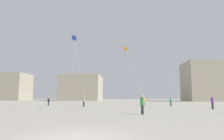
{
  "coord_description": "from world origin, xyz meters",
  "views": [
    {
      "loc": [
        1.99,
        -8.41,
        1.62
      ],
      "look_at": [
        0.0,
        19.61,
        5.4
      ],
      "focal_mm": 32.38,
      "sensor_mm": 36.0,
      "label": 1
    }
  ],
  "objects_px": {
    "person_in_purple": "(212,102)",
    "person_in_black": "(49,101)",
    "building_right_hall": "(209,82)",
    "person_in_grey": "(84,101)",
    "person_in_orange": "(144,101)",
    "building_centre_hall": "(82,88)",
    "person_in_teal": "(171,101)",
    "kite_amber_diamond": "(126,49)",
    "person_in_green": "(142,104)",
    "kite_cyan_diamond": "(177,53)",
    "kite_cobalt_delta": "(74,39)",
    "building_left_hall": "(15,87)"
  },
  "relations": [
    {
      "from": "person_in_black",
      "to": "building_centre_hall",
      "type": "height_order",
      "value": "building_centre_hall"
    },
    {
      "from": "kite_amber_diamond",
      "to": "building_centre_hall",
      "type": "bearing_deg",
      "value": 111.31
    },
    {
      "from": "person_in_green",
      "to": "building_centre_hall",
      "type": "relative_size",
      "value": 0.1
    },
    {
      "from": "person_in_grey",
      "to": "building_right_hall",
      "type": "distance_m",
      "value": 63.62
    },
    {
      "from": "person_in_black",
      "to": "person_in_teal",
      "type": "bearing_deg",
      "value": -110.66
    },
    {
      "from": "kite_cobalt_delta",
      "to": "building_left_hall",
      "type": "height_order",
      "value": "building_left_hall"
    },
    {
      "from": "person_in_grey",
      "to": "person_in_orange",
      "type": "bearing_deg",
      "value": -172.82
    },
    {
      "from": "person_in_teal",
      "to": "kite_amber_diamond",
      "type": "distance_m",
      "value": 13.6
    },
    {
      "from": "person_in_purple",
      "to": "building_centre_hall",
      "type": "height_order",
      "value": "building_centre_hall"
    },
    {
      "from": "building_right_hall",
      "to": "person_in_grey",
      "type": "bearing_deg",
      "value": -129.57
    },
    {
      "from": "person_in_green",
      "to": "building_right_hall",
      "type": "height_order",
      "value": "building_right_hall"
    },
    {
      "from": "person_in_green",
      "to": "building_centre_hall",
      "type": "xyz_separation_m",
      "value": [
        -22.49,
        74.81,
        4.85
      ]
    },
    {
      "from": "person_in_orange",
      "to": "person_in_purple",
      "type": "relative_size",
      "value": 0.9
    },
    {
      "from": "person_in_black",
      "to": "building_right_hall",
      "type": "xyz_separation_m",
      "value": [
        47.58,
        45.87,
        6.9
      ]
    },
    {
      "from": "person_in_black",
      "to": "person_in_green",
      "type": "bearing_deg",
      "value": -160.04
    },
    {
      "from": "person_in_grey",
      "to": "kite_amber_diamond",
      "type": "height_order",
      "value": "kite_amber_diamond"
    },
    {
      "from": "person_in_orange",
      "to": "person_in_grey",
      "type": "relative_size",
      "value": 0.91
    },
    {
      "from": "person_in_purple",
      "to": "person_in_black",
      "type": "bearing_deg",
      "value": 116.87
    },
    {
      "from": "building_centre_hall",
      "to": "building_left_hall",
      "type": "bearing_deg",
      "value": 171.9
    },
    {
      "from": "person_in_black",
      "to": "kite_cobalt_delta",
      "type": "bearing_deg",
      "value": -122.73
    },
    {
      "from": "kite_cobalt_delta",
      "to": "person_in_black",
      "type": "bearing_deg",
      "value": 169.45
    },
    {
      "from": "kite_cyan_diamond",
      "to": "building_left_hall",
      "type": "bearing_deg",
      "value": 142.19
    },
    {
      "from": "person_in_purple",
      "to": "kite_cyan_diamond",
      "type": "relative_size",
      "value": 0.17
    },
    {
      "from": "person_in_grey",
      "to": "person_in_teal",
      "type": "distance_m",
      "value": 15.74
    },
    {
      "from": "person_in_purple",
      "to": "kite_cobalt_delta",
      "type": "bearing_deg",
      "value": 115.12
    },
    {
      "from": "person_in_purple",
      "to": "kite_amber_diamond",
      "type": "xyz_separation_m",
      "value": [
        -11.64,
        12.19,
        10.42
      ]
    },
    {
      "from": "person_in_black",
      "to": "person_in_teal",
      "type": "distance_m",
      "value": 22.65
    },
    {
      "from": "kite_cobalt_delta",
      "to": "person_in_grey",
      "type": "bearing_deg",
      "value": -39.32
    },
    {
      "from": "person_in_orange",
      "to": "person_in_teal",
      "type": "distance_m",
      "value": 4.85
    },
    {
      "from": "person_in_orange",
      "to": "person_in_green",
      "type": "distance_m",
      "value": 19.46
    },
    {
      "from": "building_centre_hall",
      "to": "kite_cobalt_delta",
      "type": "bearing_deg",
      "value": -78.99
    },
    {
      "from": "person_in_orange",
      "to": "person_in_grey",
      "type": "xyz_separation_m",
      "value": [
        -10.61,
        -4.5,
        0.09
      ]
    },
    {
      "from": "kite_cyan_diamond",
      "to": "person_in_green",
      "type": "bearing_deg",
      "value": -110.65
    },
    {
      "from": "person_in_black",
      "to": "kite_cyan_diamond",
      "type": "relative_size",
      "value": 0.15
    },
    {
      "from": "person_in_green",
      "to": "person_in_orange",
      "type": "bearing_deg",
      "value": 69.68
    },
    {
      "from": "person_in_green",
      "to": "kite_amber_diamond",
      "type": "distance_m",
      "value": 23.62
    },
    {
      "from": "person_in_orange",
      "to": "building_centre_hall",
      "type": "xyz_separation_m",
      "value": [
        -24.32,
        55.44,
        4.95
      ]
    },
    {
      "from": "person_in_orange",
      "to": "building_left_hall",
      "type": "height_order",
      "value": "building_left_hall"
    },
    {
      "from": "person_in_purple",
      "to": "building_right_hall",
      "type": "xyz_separation_m",
      "value": [
        21.42,
        54.68,
        6.79
      ]
    },
    {
      "from": "person_in_black",
      "to": "building_centre_hall",
      "type": "distance_m",
      "value": 57.62
    },
    {
      "from": "person_in_purple",
      "to": "building_right_hall",
      "type": "distance_m",
      "value": 59.12
    },
    {
      "from": "person_in_green",
      "to": "person_in_purple",
      "type": "height_order",
      "value": "person_in_purple"
    },
    {
      "from": "person_in_grey",
      "to": "building_left_hall",
      "type": "bearing_deg",
      "value": -68.44
    },
    {
      "from": "kite_cyan_diamond",
      "to": "person_in_teal",
      "type": "bearing_deg",
      "value": -112.72
    },
    {
      "from": "kite_amber_diamond",
      "to": "building_left_hall",
      "type": "bearing_deg",
      "value": 134.08
    },
    {
      "from": "kite_cobalt_delta",
      "to": "person_in_green",
      "type": "bearing_deg",
      "value": -56.38
    },
    {
      "from": "building_left_hall",
      "to": "person_in_orange",
      "type": "bearing_deg",
      "value": -45.12
    },
    {
      "from": "person_in_orange",
      "to": "kite_cyan_diamond",
      "type": "xyz_separation_m",
      "value": [
        8.24,
        7.36,
        10.78
      ]
    },
    {
      "from": "person_in_purple",
      "to": "person_in_teal",
      "type": "xyz_separation_m",
      "value": [
        -3.52,
        9.41,
        -0.14
      ]
    },
    {
      "from": "kite_amber_diamond",
      "to": "kite_cobalt_delta",
      "type": "bearing_deg",
      "value": -156.1
    }
  ]
}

